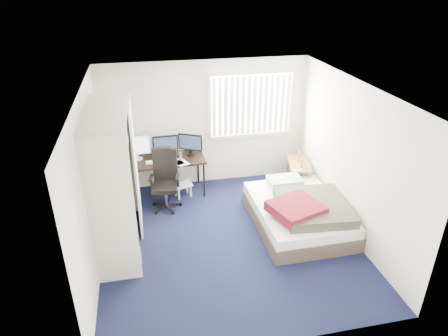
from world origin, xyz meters
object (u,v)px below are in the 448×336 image
Objects in this scene: office_chair at (166,185)px; nightstand at (299,165)px; desk at (164,157)px; bed at (300,212)px.

nightstand is at bearing 3.57° from office_chair.
nightstand is (2.65, 0.17, 0.05)m from office_chair.
desk is 2.65m from nightstand.
office_chair is 2.66m from nightstand.
desk reaches higher than office_chair.
office_chair is (-0.03, -0.48, -0.34)m from desk.
nightstand is at bearing 69.51° from bed.
nightstand reaches higher than bed.
office_chair is 2.45m from bed.
bed is at bearing -37.29° from desk.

